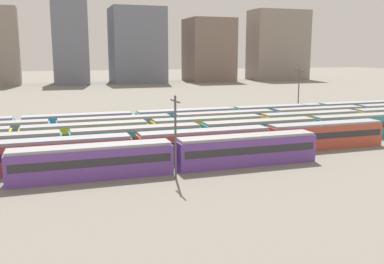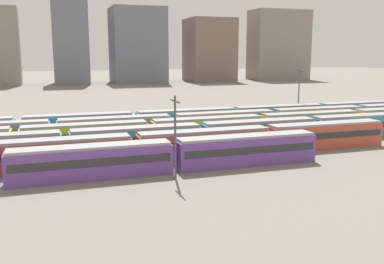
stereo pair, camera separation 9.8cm
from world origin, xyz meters
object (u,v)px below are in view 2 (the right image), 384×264
object	(u,v)px
train_track_2	(313,129)
train_track_3	(208,129)
train_track_5	(234,117)
catenary_pole_0	(175,133)
catenary_pole_1	(299,92)
train_track_1	(134,148)
train_track_4	(225,122)
train_track_0	(92,162)

from	to	relation	value
train_track_2	train_track_3	world-z (taller)	same
train_track_5	catenary_pole_0	xyz separation A→B (m)	(-20.04, -29.02, 3.25)
catenary_pole_1	catenary_pole_0	bearing A→B (deg)	-138.09
train_track_1	catenary_pole_0	distance (m)	9.34
train_track_4	train_track_5	world-z (taller)	same
train_track_0	catenary_pole_0	bearing A→B (deg)	-19.02
train_track_0	catenary_pole_0	xyz separation A→B (m)	(8.77, -3.02, 3.25)
train_track_3	train_track_5	world-z (taller)	same
catenary_pole_1	train_track_1	bearing A→B (deg)	-148.37
train_track_3	train_track_4	distance (m)	7.26
train_track_0	train_track_1	size ratio (longest dim) A/B	0.75
catenary_pole_0	train_track_1	bearing A→B (deg)	110.05
train_track_4	train_track_5	size ratio (longest dim) A/B	0.83
train_track_4	catenary_pole_1	bearing A→B (deg)	22.66
train_track_3	train_track_4	bearing A→B (deg)	45.71
catenary_pole_1	train_track_3	bearing A→B (deg)	-151.57
train_track_2	train_track_3	size ratio (longest dim) A/B	1.20
train_track_0	train_track_2	world-z (taller)	same
train_track_1	train_track_0	bearing A→B (deg)	-137.95
train_track_2	catenary_pole_0	distance (m)	30.08
train_track_0	train_track_2	distance (m)	36.98
train_track_3	train_track_5	distance (m)	13.87
train_track_2	train_track_4	xyz separation A→B (m)	(-10.78, 10.40, 0.00)
train_track_0	train_track_2	size ratio (longest dim) A/B	0.50
train_track_0	catenary_pole_1	world-z (taller)	catenary_pole_1
train_track_3	catenary_pole_1	distance (m)	28.61
train_track_0	catenary_pole_0	distance (m)	9.83
train_track_1	catenary_pole_0	size ratio (longest dim) A/B	8.08
train_track_0	train_track_4	world-z (taller)	same
catenary_pole_0	catenary_pole_1	distance (m)	48.07
train_track_4	catenary_pole_0	size ratio (longest dim) A/B	10.13
train_track_1	train_track_2	world-z (taller)	same
train_track_4	train_track_5	xyz separation A→B (m)	(4.10, 5.20, 0.00)
train_track_0	train_track_1	distance (m)	7.76
train_track_2	catenary_pole_1	world-z (taller)	catenary_pole_1
train_track_5	catenary_pole_0	bearing A→B (deg)	-124.62
train_track_4	catenary_pole_0	world-z (taller)	catenary_pole_0
train_track_2	train_track_5	distance (m)	16.97
train_track_5	catenary_pole_0	distance (m)	35.42
train_track_1	train_track_4	bearing A→B (deg)	39.49
train_track_4	train_track_2	bearing A→B (deg)	-43.96
train_track_1	catenary_pole_1	xyz separation A→B (m)	(38.77, 23.88, 4.04)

